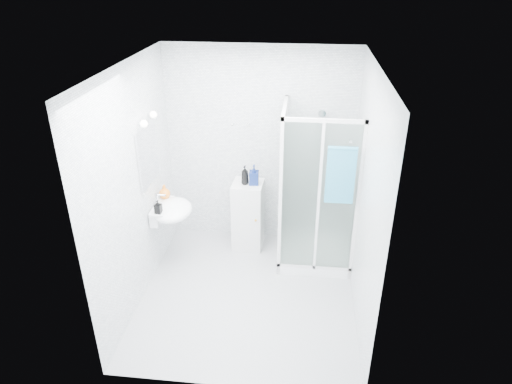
# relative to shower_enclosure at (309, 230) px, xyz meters

# --- Properties ---
(room) EXTENTS (2.40, 2.60, 2.60)m
(room) POSITION_rel_shower_enclosure_xyz_m (-0.67, -0.77, 0.85)
(room) COLOR white
(room) RESTS_ON ground
(shower_enclosure) EXTENTS (0.90, 0.95, 2.00)m
(shower_enclosure) POSITION_rel_shower_enclosure_xyz_m (0.00, 0.00, 0.00)
(shower_enclosure) COLOR white
(shower_enclosure) RESTS_ON ground
(wall_basin) EXTENTS (0.46, 0.56, 0.35)m
(wall_basin) POSITION_rel_shower_enclosure_xyz_m (-1.66, -0.32, 0.35)
(wall_basin) COLOR white
(wall_basin) RESTS_ON ground
(mirror) EXTENTS (0.02, 0.60, 0.70)m
(mirror) POSITION_rel_shower_enclosure_xyz_m (-1.85, -0.32, 1.05)
(mirror) COLOR white
(mirror) RESTS_ON room
(vanity_lights) EXTENTS (0.10, 0.40, 0.08)m
(vanity_lights) POSITION_rel_shower_enclosure_xyz_m (-1.80, -0.32, 1.47)
(vanity_lights) COLOR silver
(vanity_lights) RESTS_ON room
(wall_hooks) EXTENTS (0.23, 0.06, 0.03)m
(wall_hooks) POSITION_rel_shower_enclosure_xyz_m (-0.92, 0.49, 1.17)
(wall_hooks) COLOR silver
(wall_hooks) RESTS_ON room
(storage_cabinet) EXTENTS (0.40, 0.42, 0.93)m
(storage_cabinet) POSITION_rel_shower_enclosure_xyz_m (-0.80, 0.24, 0.02)
(storage_cabinet) COLOR silver
(storage_cabinet) RESTS_ON ground
(hand_towel) EXTENTS (0.31, 0.05, 0.66)m
(hand_towel) POSITION_rel_shower_enclosure_xyz_m (0.29, -0.40, 0.96)
(hand_towel) COLOR teal
(hand_towel) RESTS_ON shower_enclosure
(shampoo_bottle_a) EXTENTS (0.11, 0.11, 0.25)m
(shampoo_bottle_a) POSITION_rel_shower_enclosure_xyz_m (-0.83, 0.22, 0.61)
(shampoo_bottle_a) COLOR black
(shampoo_bottle_a) RESTS_ON storage_cabinet
(shampoo_bottle_b) EXTENTS (0.12, 0.13, 0.26)m
(shampoo_bottle_b) POSITION_rel_shower_enclosure_xyz_m (-0.72, 0.23, 0.61)
(shampoo_bottle_b) COLOR navy
(shampoo_bottle_b) RESTS_ON storage_cabinet
(soap_dispenser_orange) EXTENTS (0.14, 0.14, 0.18)m
(soap_dispenser_orange) POSITION_rel_shower_enclosure_xyz_m (-1.77, -0.14, 0.50)
(soap_dispenser_orange) COLOR orange
(soap_dispenser_orange) RESTS_ON wall_basin
(soap_dispenser_black) EXTENTS (0.08, 0.08, 0.16)m
(soap_dispenser_black) POSITION_rel_shower_enclosure_xyz_m (-1.73, -0.51, 0.50)
(soap_dispenser_black) COLOR black
(soap_dispenser_black) RESTS_ON wall_basin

